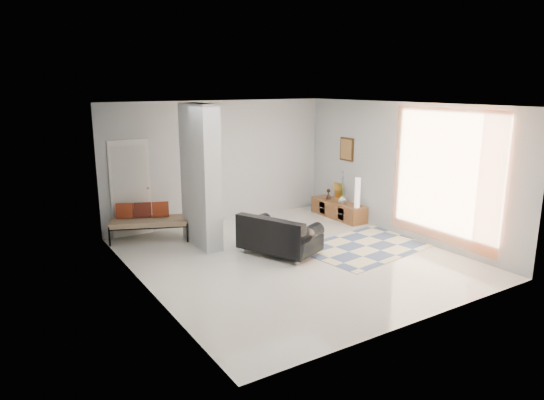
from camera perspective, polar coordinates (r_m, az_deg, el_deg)
floor at (r=9.12m, az=2.40°, el=-6.72°), size 6.00×6.00×0.00m
ceiling at (r=8.57m, az=2.58°, el=11.14°), size 6.00×6.00×0.00m
wall_back at (r=11.30m, az=-6.20°, el=4.47°), size 6.00×0.00×6.00m
wall_front at (r=6.57m, az=17.51°, el=-2.55°), size 6.00×0.00×6.00m
wall_left at (r=7.56m, az=-14.95°, el=-0.33°), size 0.00×6.00×6.00m
wall_right at (r=10.52m, az=14.93°, el=3.44°), size 0.00×6.00×6.00m
partition_column at (r=9.59m, az=-8.43°, el=2.82°), size 0.35×1.20×2.80m
hallway_door at (r=10.60m, az=-16.31°, el=1.33°), size 0.85×0.06×2.04m
curtain at (r=9.72m, az=19.56°, el=2.63°), size 0.00×2.55×2.55m
wall_art at (r=11.68m, az=8.80°, el=5.92°), size 0.04×0.45×0.55m
media_console at (r=11.82m, az=7.82°, el=-1.09°), size 0.45×1.59×0.80m
loveseat at (r=9.15m, az=0.69°, el=-4.26°), size 1.37×1.68×0.76m
daybed at (r=10.35m, az=-14.38°, el=-2.23°), size 1.69×1.19×0.77m
area_rug at (r=9.87m, az=11.04°, el=-5.35°), size 2.78×2.04×0.01m
cylinder_lamp at (r=11.19m, az=10.02°, el=0.84°), size 0.13×0.13×0.68m
bronze_figurine at (r=11.97m, az=6.66°, el=0.70°), size 0.13×0.13×0.25m
vase at (r=11.59m, az=8.25°, el=0.07°), size 0.20×0.20×0.19m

